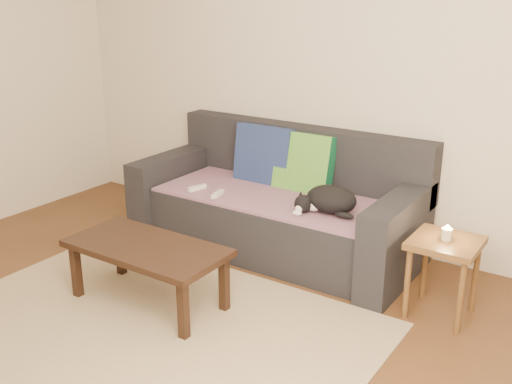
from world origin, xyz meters
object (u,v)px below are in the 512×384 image
(wii_remote_b, at_px, (218,194))
(cat, at_px, (329,200))
(sofa, at_px, (278,208))
(side_table, at_px, (445,253))
(coffee_table, at_px, (147,253))
(wii_remote_a, at_px, (197,188))

(wii_remote_b, bearing_deg, cat, -92.92)
(sofa, bearing_deg, side_table, -13.09)
(cat, relative_size, coffee_table, 0.42)
(cat, height_order, coffee_table, cat)
(cat, xyz_separation_m, wii_remote_b, (-0.81, -0.14, -0.07))
(sofa, distance_m, wii_remote_b, 0.48)
(wii_remote_b, distance_m, coffee_table, 0.86)
(side_table, xyz_separation_m, coffee_table, (-1.52, -0.87, -0.05))
(wii_remote_b, bearing_deg, side_table, -102.13)
(cat, height_order, wii_remote_b, cat)
(wii_remote_b, bearing_deg, coffee_table, 174.38)
(sofa, bearing_deg, coffee_table, -99.72)
(sofa, relative_size, coffee_table, 2.12)
(coffee_table, bearing_deg, wii_remote_a, 110.03)
(cat, relative_size, wii_remote_a, 2.80)
(cat, bearing_deg, wii_remote_b, -171.88)
(wii_remote_a, height_order, coffee_table, wii_remote_a)
(side_table, bearing_deg, cat, 171.57)
(coffee_table, bearing_deg, side_table, 29.73)
(side_table, height_order, coffee_table, side_table)
(cat, xyz_separation_m, wii_remote_a, (-1.03, -0.11, -0.07))
(side_table, bearing_deg, coffee_table, -150.27)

